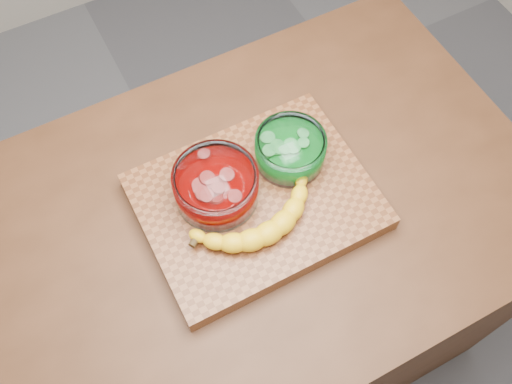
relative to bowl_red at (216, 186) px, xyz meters
name	(u,v)px	position (x,y,z in m)	size (l,w,h in m)	color
ground	(256,327)	(0.07, -0.04, -0.98)	(3.50, 3.50, 0.00)	#5E5E63
counter	(256,282)	(0.07, -0.04, -0.53)	(1.20, 0.80, 0.90)	#492815
cutting_board	(256,202)	(0.07, -0.04, -0.06)	(0.45, 0.35, 0.04)	brown
bowl_red	(216,186)	(0.00, 0.00, 0.00)	(0.16, 0.16, 0.08)	white
bowl_green	(290,150)	(0.17, 0.01, 0.00)	(0.14, 0.14, 0.07)	white
banana	(258,219)	(0.04, -0.09, -0.02)	(0.30, 0.14, 0.04)	yellow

